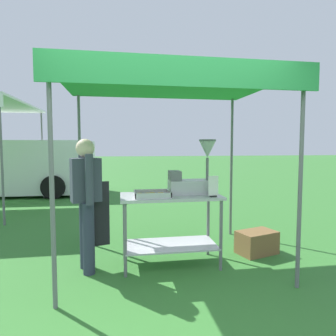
# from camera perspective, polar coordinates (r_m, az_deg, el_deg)

# --- Properties ---
(ground_plane) EXTENTS (70.00, 70.00, 0.00)m
(ground_plane) POSITION_cam_1_polar(r_m,az_deg,el_deg) (8.62, -6.07, -5.91)
(ground_plane) COLOR #33702D
(stall_canopy) EXTENTS (2.69, 2.14, 2.36)m
(stall_canopy) POSITION_cam_1_polar(r_m,az_deg,el_deg) (3.84, 0.25, 15.30)
(stall_canopy) COLOR slate
(stall_canopy) RESTS_ON ground
(donut_cart) EXTENTS (1.26, 0.63, 0.91)m
(donut_cart) POSITION_cam_1_polar(r_m,az_deg,el_deg) (3.78, 0.50, -8.97)
(donut_cart) COLOR #B7B7BC
(donut_cart) RESTS_ON ground
(donut_tray) EXTENTS (0.43, 0.33, 0.07)m
(donut_tray) POSITION_cam_1_polar(r_m,az_deg,el_deg) (3.57, -3.06, -5.29)
(donut_tray) COLOR #B7B7BC
(donut_tray) RESTS_ON donut_cart
(donut_fryer) EXTENTS (0.61, 0.28, 0.70)m
(donut_fryer) POSITION_cam_1_polar(r_m,az_deg,el_deg) (3.80, 4.97, -1.65)
(donut_fryer) COLOR #B7B7BC
(donut_fryer) RESTS_ON donut_cart
(menu_sign) EXTENTS (0.13, 0.05, 0.26)m
(menu_sign) POSITION_cam_1_polar(r_m,az_deg,el_deg) (3.62, 8.78, -3.83)
(menu_sign) COLOR black
(menu_sign) RESTS_ON donut_cart
(vendor) EXTENTS (0.47, 0.53, 1.61)m
(vendor) POSITION_cam_1_polar(r_m,az_deg,el_deg) (3.69, -15.51, -5.57)
(vendor) COLOR #2D3347
(vendor) RESTS_ON ground
(supply_crate) EXTENTS (0.61, 0.48, 0.32)m
(supply_crate) POSITION_cam_1_polar(r_m,az_deg,el_deg) (4.48, 16.85, -13.64)
(supply_crate) COLOR brown
(supply_crate) RESTS_ON ground
(van_white) EXTENTS (5.18, 2.24, 1.69)m
(van_white) POSITION_cam_1_polar(r_m,az_deg,el_deg) (10.42, -28.59, 0.22)
(van_white) COLOR white
(van_white) RESTS_ON ground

